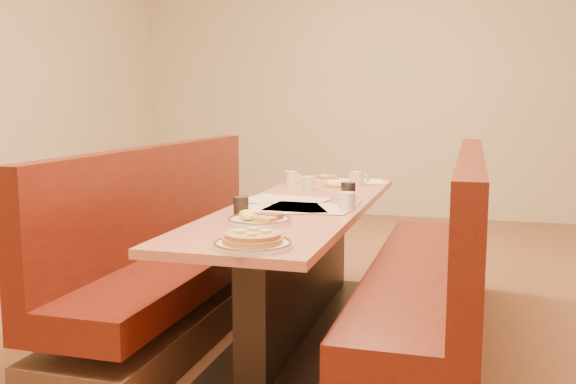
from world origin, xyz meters
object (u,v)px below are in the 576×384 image
(diner_table, at_px, (301,270))
(booth_left, at_px, (181,263))
(eggs_plate, at_px, (258,219))
(coffee_mug_a, at_px, (347,201))
(pancake_plate, at_px, (253,242))
(coffee_mug_b, at_px, (309,183))
(coffee_mug_c, at_px, (357,178))
(soda_tumbler_near, at_px, (241,207))
(soda_tumbler_mid, at_px, (348,192))
(booth_right, at_px, (435,282))
(coffee_mug_d, at_px, (291,178))

(diner_table, bearing_deg, booth_left, 180.00)
(eggs_plate, xyz_separation_m, coffee_mug_a, (0.33, 0.47, 0.03))
(pancake_plate, bearing_deg, coffee_mug_b, 96.39)
(coffee_mug_b, bearing_deg, coffee_mug_c, 40.95)
(pancake_plate, bearing_deg, soda_tumbler_near, 114.10)
(soda_tumbler_near, relative_size, soda_tumbler_mid, 0.90)
(booth_right, relative_size, coffee_mug_b, 20.22)
(diner_table, height_order, pancake_plate, pancake_plate)
(coffee_mug_a, xyz_separation_m, soda_tumbler_near, (-0.45, -0.36, 0.00))
(coffee_mug_a, bearing_deg, coffee_mug_d, 96.98)
(booth_left, distance_m, booth_right, 1.46)
(eggs_plate, bearing_deg, soda_tumbler_mid, 68.76)
(coffee_mug_b, relative_size, coffee_mug_c, 0.98)
(pancake_plate, distance_m, coffee_mug_b, 1.60)
(booth_right, xyz_separation_m, coffee_mug_a, (-0.45, -0.14, 0.44))
(booth_right, bearing_deg, coffee_mug_c, 124.39)
(diner_table, height_order, booth_left, booth_left)
(diner_table, xyz_separation_m, coffee_mug_d, (-0.28, 0.78, 0.42))
(coffee_mug_a, bearing_deg, soda_tumbler_mid, 75.55)
(booth_left, xyz_separation_m, soda_tumbler_mid, (0.97, 0.12, 0.44))
(booth_right, xyz_separation_m, eggs_plate, (-0.78, -0.61, 0.41))
(diner_table, height_order, coffee_mug_c, coffee_mug_c)
(coffee_mug_b, bearing_deg, diner_table, -93.76)
(booth_left, relative_size, coffee_mug_c, 19.72)
(eggs_plate, height_order, soda_tumbler_near, soda_tumbler_near)
(coffee_mug_d, height_order, soda_tumbler_near, soda_tumbler_near)
(booth_right, distance_m, soda_tumbler_near, 1.12)
(booth_left, relative_size, coffee_mug_b, 20.22)
(pancake_plate, xyz_separation_m, coffee_mug_a, (0.18, 0.96, 0.02))
(diner_table, bearing_deg, booth_right, 0.00)
(booth_right, bearing_deg, diner_table, 180.00)
(booth_right, distance_m, pancake_plate, 1.33)
(soda_tumbler_near, bearing_deg, pancake_plate, -65.90)
(eggs_plate, bearing_deg, pancake_plate, -73.66)
(eggs_plate, bearing_deg, diner_table, 85.84)
(coffee_mug_c, relative_size, soda_tumbler_mid, 1.12)
(pancake_plate, xyz_separation_m, coffee_mug_d, (-0.38, 1.88, 0.02))
(coffee_mug_c, bearing_deg, soda_tumbler_near, -112.75)
(coffee_mug_c, bearing_deg, coffee_mug_b, -134.55)
(pancake_plate, height_order, soda_tumbler_near, soda_tumbler_near)
(soda_tumbler_near, bearing_deg, eggs_plate, -42.00)
(eggs_plate, distance_m, coffee_mug_b, 1.10)
(diner_table, bearing_deg, coffee_mug_b, 99.19)
(soda_tumbler_mid, bearing_deg, coffee_mug_b, 130.47)
(coffee_mug_a, xyz_separation_m, coffee_mug_b, (-0.36, 0.63, 0.00))
(coffee_mug_b, height_order, soda_tumbler_mid, soda_tumbler_mid)
(diner_table, xyz_separation_m, pancake_plate, (0.10, -1.10, 0.40))
(coffee_mug_d, distance_m, soda_tumbler_near, 1.28)
(booth_left, xyz_separation_m, coffee_mug_b, (0.65, 0.49, 0.44))
(booth_left, distance_m, coffee_mug_a, 1.11)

